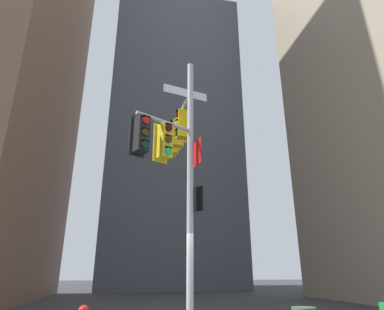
{
  "coord_description": "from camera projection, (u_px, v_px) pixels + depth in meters",
  "views": [
    {
      "loc": [
        -1.64,
        -8.99,
        1.51
      ],
      "look_at": [
        0.13,
        0.41,
        4.95
      ],
      "focal_mm": 30.55,
      "sensor_mm": 36.0,
      "label": 1
    }
  ],
  "objects": [
    {
      "name": "building_mid_block",
      "position": [
        170.0,
        143.0,
        36.92
      ],
      "size": [
        12.93,
        12.93,
        30.54
      ],
      "primitive_type": "cube",
      "color": "#4C5460",
      "rests_on": "ground"
    },
    {
      "name": "signal_pole_assembly",
      "position": [
        175.0,
        148.0,
        10.31
      ],
      "size": [
        2.46,
        3.99,
        7.96
      ],
      "color": "#B2B2B5",
      "rests_on": "ground"
    }
  ]
}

